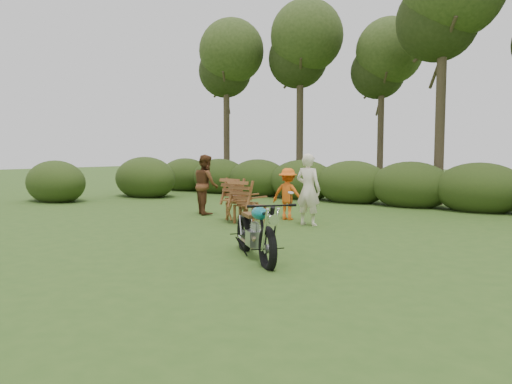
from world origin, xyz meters
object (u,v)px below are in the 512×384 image
Objects in this scene: motorcycle at (255,258)px; side_table at (235,211)px; lawn_chair_right at (250,223)px; adult_b at (206,214)px; lawn_chair_left at (242,220)px; cup at (235,197)px; adult_a at (308,225)px; child at (288,220)px.

motorcycle is 3.64× the size of side_table.
adult_b is at bearing -17.48° from lawn_chair_right.
lawn_chair_left is 7.95× the size of cup.
side_table is at bearing -171.32° from adult_b.
motorcycle is 4.01m from side_table.
adult_a is 3.26m from adult_b.
cup is (-2.90, 2.84, 0.60)m from motorcycle.
adult_b reaches higher than lawn_chair_right.
cup is 1.81m from adult_b.
lawn_chair_right is at bearing 61.06° from child.
child is (0.73, 1.17, -0.27)m from side_table.
lawn_chair_left is 0.70m from cup.
side_table is 4.17× the size of cup.
side_table is 0.33× the size of adult_a.
lawn_chair_right is at bearing 148.90° from lawn_chair_left.
motorcycle reaches higher than lawn_chair_left.
child is at bearing 58.17° from side_table.
lawn_chair_right is at bearing 14.56° from side_table.
cup reaches higher than side_table.
adult_a is at bearing 145.47° from motorcycle.
side_table is at bearing 171.71° from motorcycle.
motorcycle is 1.95× the size of lawn_chair_right.
motorcycle is 1.23× the size of adult_b.
lawn_chair_left is at bearing 106.33° from side_table.
lawn_chair_right is 0.59m from lawn_chair_left.
cup reaches higher than lawn_chair_left.
lawn_chair_right is 0.73m from cup.
side_table is 0.34× the size of adult_b.
cup is 1.48m from child.
lawn_chair_right is 1.87× the size of side_table.
cup is (-0.03, 0.05, 0.32)m from side_table.
side_table is at bearing 19.00° from adult_a.
lawn_chair_right is 0.79× the size of child.
child is (0.85, 0.76, 0.00)m from lawn_chair_left.
lawn_chair_left is (-0.50, 0.31, 0.00)m from lawn_chair_right.
child reaches higher than motorcycle.
cup is (-0.41, -0.05, 0.60)m from lawn_chair_right.
adult_b is at bearing 178.27° from motorcycle.
motorcycle is at bearing 133.68° from lawn_chair_left.
adult_a is at bearing 22.65° from side_table.
adult_a is at bearing 140.63° from child.
adult_a reaches higher than lawn_chair_right.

